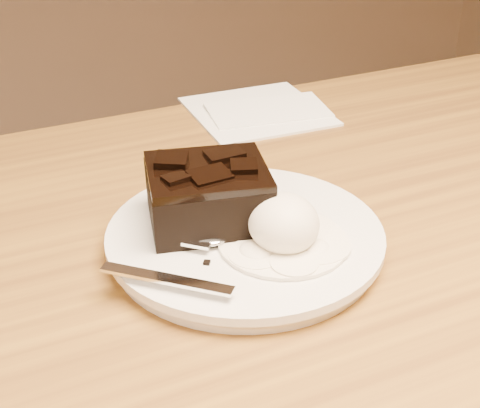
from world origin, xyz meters
name	(u,v)px	position (x,y,z in m)	size (l,w,h in m)	color
plate	(245,240)	(0.00, 0.06, 0.76)	(0.24, 0.24, 0.02)	silver
brownie	(208,198)	(-0.03, 0.09, 0.79)	(0.10, 0.09, 0.05)	black
ice_cream_scoop	(284,223)	(0.02, 0.03, 0.79)	(0.06, 0.06, 0.05)	white
melt_puddle	(283,243)	(0.02, 0.03, 0.77)	(0.11, 0.11, 0.00)	#EFE5CE
spoon	(203,238)	(-0.04, 0.06, 0.77)	(0.03, 0.16, 0.01)	silver
napkin	(257,110)	(0.14, 0.33, 0.75)	(0.16, 0.16, 0.01)	white
crumb_a	(266,238)	(0.01, 0.04, 0.77)	(0.01, 0.01, 0.00)	black
crumb_b	(207,263)	(-0.05, 0.03, 0.77)	(0.01, 0.01, 0.00)	black
crumb_c	(230,219)	(-0.01, 0.08, 0.77)	(0.01, 0.00, 0.00)	black
crumb_d	(266,266)	(-0.01, 0.01, 0.77)	(0.01, 0.01, 0.00)	black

